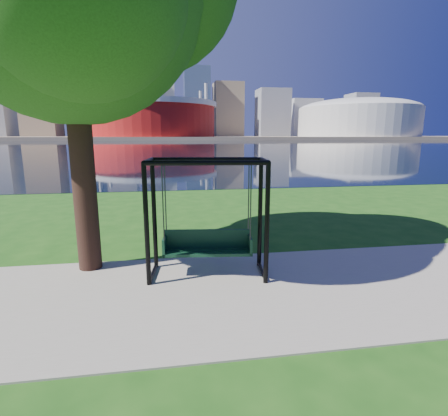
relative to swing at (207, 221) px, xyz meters
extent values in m
plane|color=#1E5114|center=(0.50, -0.42, -1.18)|extent=(900.00, 900.00, 0.00)
cube|color=#9E937F|center=(0.50, -0.92, -1.16)|extent=(120.00, 4.00, 0.03)
cube|color=black|center=(0.50, 101.58, -1.17)|extent=(900.00, 180.00, 0.02)
cube|color=#937F60|center=(0.50, 305.58, -0.18)|extent=(900.00, 228.00, 2.00)
cylinder|color=maroon|center=(-9.50, 234.58, 11.82)|extent=(80.00, 80.00, 22.00)
cylinder|color=silver|center=(-9.50, 234.58, 21.32)|extent=(83.00, 83.00, 3.00)
cylinder|color=silver|center=(23.41, 253.58, 16.82)|extent=(2.00, 2.00, 32.00)
cylinder|color=silver|center=(-42.41, 253.58, 16.82)|extent=(2.00, 2.00, 32.00)
cylinder|color=silver|center=(-42.41, 215.58, 16.82)|extent=(2.00, 2.00, 32.00)
cylinder|color=silver|center=(23.41, 215.58, 16.82)|extent=(2.00, 2.00, 32.00)
cylinder|color=beige|center=(135.50, 234.58, 10.82)|extent=(84.00, 84.00, 20.00)
ellipsoid|color=beige|center=(135.50, 234.58, 19.82)|extent=(84.00, 84.00, 15.12)
cube|color=#998466|center=(-99.50, 299.58, 44.82)|extent=(26.00, 26.00, 88.00)
cube|color=slate|center=(-69.50, 324.58, 48.32)|extent=(30.00, 24.00, 95.00)
cube|color=gray|center=(-39.50, 304.58, 36.82)|extent=(24.00, 24.00, 72.00)
cube|color=silver|center=(-9.50, 334.58, 40.82)|extent=(32.00, 28.00, 80.00)
cube|color=slate|center=(25.50, 309.58, 29.82)|extent=(22.00, 22.00, 58.00)
cube|color=#998466|center=(55.50, 324.58, 24.82)|extent=(26.00, 26.00, 48.00)
cube|color=gray|center=(95.50, 314.58, 21.82)|extent=(28.00, 24.00, 42.00)
cube|color=silver|center=(135.50, 339.58, 18.82)|extent=(30.00, 26.00, 36.00)
cube|color=gray|center=(185.50, 319.58, 20.82)|extent=(24.00, 24.00, 40.00)
cube|color=#998466|center=(225.50, 334.58, 16.82)|extent=(26.00, 26.00, 32.00)
sphere|color=#998466|center=(-99.50, 299.58, 92.32)|extent=(10.00, 10.00, 10.00)
cylinder|color=black|center=(-1.19, -0.36, 0.02)|extent=(0.10, 0.10, 2.39)
cylinder|color=black|center=(1.08, -0.63, 0.02)|extent=(0.10, 0.10, 2.39)
cylinder|color=black|center=(-1.08, 0.57, 0.02)|extent=(0.10, 0.10, 2.39)
cylinder|color=black|center=(1.18, 0.30, 0.02)|extent=(0.10, 0.10, 2.39)
cylinder|color=black|center=(-0.06, -0.49, 1.21)|extent=(2.28, 0.36, 0.09)
cylinder|color=black|center=(0.05, 0.44, 1.21)|extent=(2.28, 0.36, 0.09)
cylinder|color=black|center=(-1.14, 0.11, 1.21)|extent=(0.20, 0.94, 0.09)
cylinder|color=black|center=(-1.14, 0.11, -1.09)|extent=(0.18, 0.94, 0.07)
cylinder|color=black|center=(1.13, -0.16, 1.21)|extent=(0.20, 0.94, 0.09)
cylinder|color=black|center=(1.13, -0.16, -1.09)|extent=(0.18, 0.94, 0.07)
cube|color=black|center=(0.00, -0.03, -0.66)|extent=(1.86, 0.68, 0.06)
cube|color=black|center=(0.02, 0.17, -0.43)|extent=(1.81, 0.26, 0.39)
cube|color=black|center=(-0.87, 0.07, -0.51)|extent=(0.11, 0.47, 0.35)
cube|color=black|center=(0.87, -0.13, -0.51)|extent=(0.11, 0.47, 0.35)
cylinder|color=#2D2D31|center=(-0.88, -0.12, 0.41)|extent=(0.03, 0.03, 1.50)
cylinder|color=#2D2D31|center=(0.82, -0.32, 0.41)|extent=(0.03, 0.03, 1.50)
cylinder|color=#2D2D31|center=(-0.83, 0.26, 0.41)|extent=(0.03, 0.03, 1.50)
cylinder|color=#2D2D31|center=(0.87, 0.06, 0.41)|extent=(0.03, 0.03, 1.50)
cylinder|color=black|center=(-2.51, 0.76, 1.24)|extent=(0.48, 0.48, 4.82)
camera|label=1|loc=(-0.74, -6.87, 1.70)|focal=28.00mm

